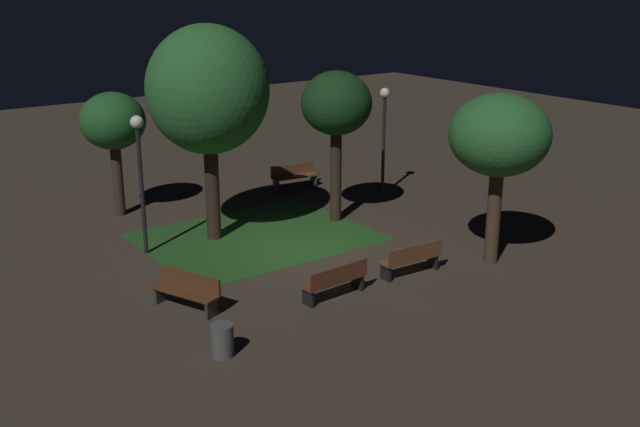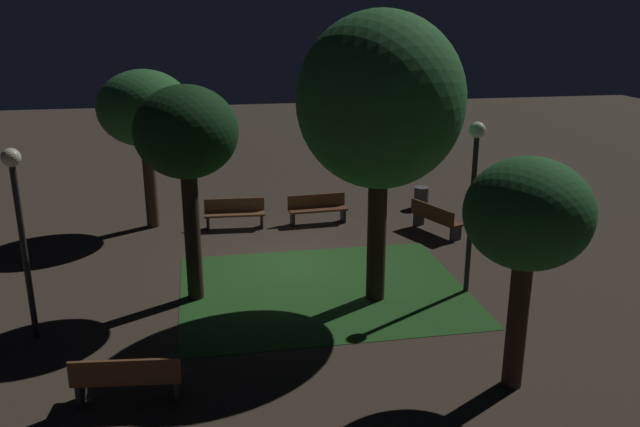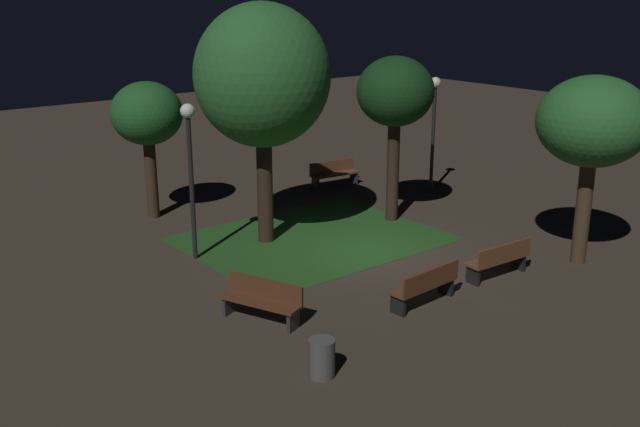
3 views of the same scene
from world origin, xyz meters
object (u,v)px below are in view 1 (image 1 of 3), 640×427
Objects in this scene: bench_front_left at (294,175)px; tree_back_left at (336,106)px; tree_near_wall at (499,137)px; tree_left_canopy at (113,123)px; lamp_post_path_center at (384,121)px; trash_bin at (222,340)px; tree_tall_center at (208,91)px; bench_path_side at (412,258)px; bench_by_lamp at (335,280)px; lamp_post_plaza_west at (140,160)px; bench_corner at (187,290)px.

tree_back_left is (-1.11, -4.05, 3.26)m from bench_front_left.
tree_near_wall reaches higher than tree_left_canopy.
bench_front_left is 4.03m from lamp_post_path_center.
trash_bin is at bearing -130.64° from bench_front_left.
tree_tall_center is at bearing 63.10° from trash_bin.
bench_front_left is at bearing 75.65° from bench_path_side.
bench_front_left is 10.00m from tree_near_wall.
tree_back_left is 5.62m from tree_near_wall.
bench_by_lamp is 9.55m from lamp_post_path_center.
tree_tall_center is at bearing 169.04° from tree_back_left.
tree_tall_center is 4.38m from tree_left_canopy.
bench_by_lamp is at bearing -127.17° from tree_back_left.
trash_bin is (-3.67, -0.95, -0.13)m from bench_by_lamp.
bench_path_side is 0.29× the size of tree_tall_center.
lamp_post_path_center is at bearing 34.38° from trash_bin.
bench_path_side is at bearing -66.01° from tree_left_canopy.
tree_left_canopy is at bearing 174.39° from bench_front_left.
tree_left_canopy is 4.00m from lamp_post_plaza_west.
bench_corner is 0.38× the size of tree_back_left.
bench_path_side is at bearing -48.37° from lamp_post_plaza_west.
tree_left_canopy is 1.05× the size of lamp_post_path_center.
bench_front_left is at bearing 61.68° from bench_by_lamp.
tree_tall_center reaches higher than tree_near_wall.
tree_near_wall is at bearing -77.03° from tree_back_left.
lamp_post_plaza_west is (-7.48, 6.26, -0.78)m from tree_near_wall.
lamp_post_plaza_west is at bearing 80.16° from bench_corner.
trash_bin is (-7.38, -5.84, -3.38)m from tree_back_left.
bench_corner is (-3.22, 1.59, 0.00)m from bench_by_lamp.
tree_left_canopy reaches higher than lamp_post_plaza_west.
bench_corner is at bearing -155.17° from lamp_post_path_center.
bench_front_left is 0.47× the size of lamp_post_path_center.
tree_tall_center is 1.64× the size of lamp_post_path_center.
tree_left_canopy is at bearing 78.78° from lamp_post_plaza_west.
bench_by_lamp and bench_path_side have the same top height.
lamp_post_path_center is at bearing 55.28° from bench_path_side.
bench_path_side is 7.48m from tree_tall_center.
tree_back_left reaches higher than bench_path_side.
lamp_post_plaza_west is 9.39m from lamp_post_path_center.
bench_front_left is 13.03m from trash_bin.
tree_near_wall is at bearing 2.44° from trash_bin.
bench_corner is at bearing 165.12° from tree_near_wall.
bench_by_lamp is 0.39× the size of tree_near_wall.
tree_tall_center reaches higher than tree_left_canopy.
trash_bin is at bearing -100.11° from bench_corner.
tree_tall_center reaches higher than bench_front_left.
tree_near_wall is (0.15, -9.52, 3.06)m from bench_front_left.
bench_front_left and bench_corner have the same top height.
bench_corner is at bearing -154.54° from tree_back_left.
bench_path_side is at bearing -63.34° from tree_tall_center.
tree_back_left is at bearing 38.36° from trash_bin.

